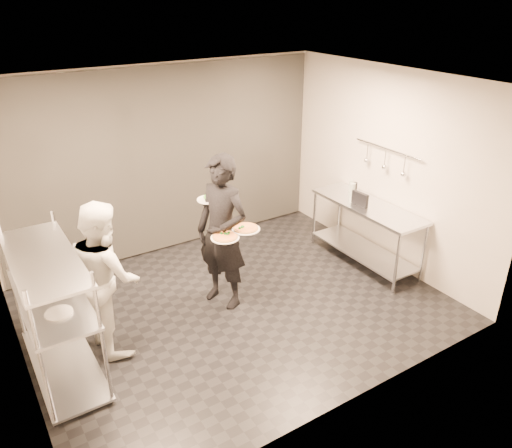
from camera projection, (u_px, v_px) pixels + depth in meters
room_shell at (191, 177)px, 6.73m from camera, size 5.00×4.00×2.80m
pass_rack at (53, 309)px, 5.06m from camera, size 0.60×1.60×1.50m
prep_counter at (366, 223)px, 7.22m from camera, size 0.60×1.80×0.92m
utensil_rail at (385, 160)px, 6.94m from camera, size 0.07×1.20×0.31m
waiter at (222, 233)px, 6.12m from camera, size 0.72×0.85×1.98m
chef at (106, 276)px, 5.42m from camera, size 0.69×0.87×1.75m
pizza_plate_near at (225, 237)px, 5.85m from camera, size 0.34×0.34×0.05m
pizza_plate_far at (246, 228)px, 6.01m from camera, size 0.34×0.34×0.05m
salad_plate at (209, 198)px, 6.13m from camera, size 0.30×0.30×0.07m
pos_monitor at (360, 199)px, 7.03m from camera, size 0.07×0.27×0.19m
bottle_green at (352, 192)px, 7.15m from camera, size 0.08×0.08×0.27m
bottle_clear at (351, 187)px, 7.45m from camera, size 0.06×0.06×0.21m
bottle_dark at (355, 190)px, 7.30m from camera, size 0.07×0.07×0.23m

